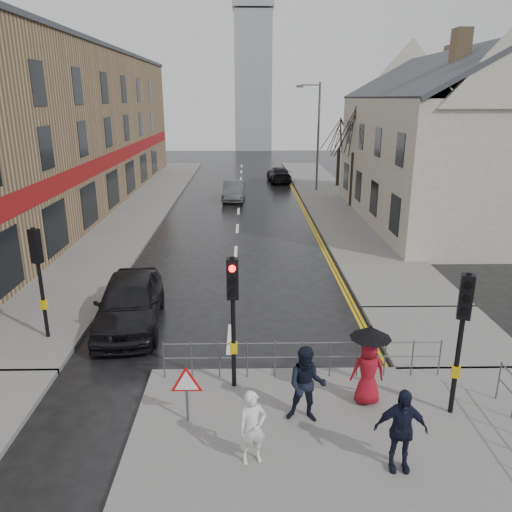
{
  "coord_description": "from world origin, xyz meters",
  "views": [
    {
      "loc": [
        0.55,
        -10.76,
        7.03
      ],
      "look_at": [
        0.84,
        4.86,
        2.07
      ],
      "focal_mm": 35.0,
      "sensor_mm": 36.0,
      "label": 1
    }
  ],
  "objects_px": {
    "pedestrian_b": "(307,385)",
    "pedestrian_d": "(401,430)",
    "pedestrian_a": "(252,428)",
    "car_mid": "(234,191)",
    "car_parked": "(129,302)",
    "pedestrian_with_umbrella": "(369,361)"
  },
  "relations": [
    {
      "from": "pedestrian_a",
      "to": "pedestrian_b",
      "type": "distance_m",
      "value": 1.78
    },
    {
      "from": "pedestrian_a",
      "to": "pedestrian_b",
      "type": "height_order",
      "value": "pedestrian_b"
    },
    {
      "from": "pedestrian_b",
      "to": "pedestrian_d",
      "type": "xyz_separation_m",
      "value": [
        1.62,
        -1.55,
        -0.02
      ]
    },
    {
      "from": "pedestrian_d",
      "to": "car_parked",
      "type": "xyz_separation_m",
      "value": [
        -6.67,
        6.78,
        -0.18
      ]
    },
    {
      "from": "pedestrian_b",
      "to": "pedestrian_d",
      "type": "height_order",
      "value": "pedestrian_b"
    },
    {
      "from": "car_mid",
      "to": "pedestrian_b",
      "type": "bearing_deg",
      "value": -82.73
    },
    {
      "from": "pedestrian_b",
      "to": "car_mid",
      "type": "bearing_deg",
      "value": 104.22
    },
    {
      "from": "pedestrian_with_umbrella",
      "to": "car_parked",
      "type": "height_order",
      "value": "pedestrian_with_umbrella"
    },
    {
      "from": "car_mid",
      "to": "car_parked",
      "type": "bearing_deg",
      "value": -95.42
    },
    {
      "from": "pedestrian_with_umbrella",
      "to": "car_mid",
      "type": "relative_size",
      "value": 0.48
    },
    {
      "from": "pedestrian_a",
      "to": "pedestrian_d",
      "type": "distance_m",
      "value": 2.83
    },
    {
      "from": "pedestrian_d",
      "to": "pedestrian_b",
      "type": "bearing_deg",
      "value": 140.16
    },
    {
      "from": "car_parked",
      "to": "pedestrian_d",
      "type": "bearing_deg",
      "value": -50.7
    },
    {
      "from": "pedestrian_b",
      "to": "car_mid",
      "type": "height_order",
      "value": "pedestrian_b"
    },
    {
      "from": "pedestrian_b",
      "to": "pedestrian_d",
      "type": "bearing_deg",
      "value": -34.45
    },
    {
      "from": "car_mid",
      "to": "pedestrian_with_umbrella",
      "type": "bearing_deg",
      "value": -79.21
    },
    {
      "from": "pedestrian_a",
      "to": "car_mid",
      "type": "xyz_separation_m",
      "value": [
        -1.01,
        27.22,
        -0.23
      ]
    },
    {
      "from": "pedestrian_b",
      "to": "pedestrian_with_umbrella",
      "type": "height_order",
      "value": "pedestrian_with_umbrella"
    },
    {
      "from": "pedestrian_with_umbrella",
      "to": "car_parked",
      "type": "distance_m",
      "value": 8.0
    },
    {
      "from": "car_parked",
      "to": "car_mid",
      "type": "xyz_separation_m",
      "value": [
        2.83,
        20.68,
        -0.15
      ]
    },
    {
      "from": "car_parked",
      "to": "pedestrian_with_umbrella",
      "type": "bearing_deg",
      "value": -40.04
    },
    {
      "from": "pedestrian_d",
      "to": "car_mid",
      "type": "bearing_deg",
      "value": 101.88
    }
  ]
}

